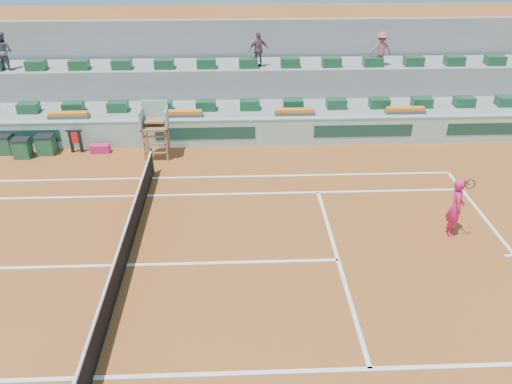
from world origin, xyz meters
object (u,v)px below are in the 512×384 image
Objects in this scene: player_bag at (100,149)px; umpire_chair at (155,122)px; drink_cooler_a at (46,144)px; tennis_player at (456,207)px.

umpire_chair reaches higher than player_bag.
drink_cooler_a is at bearing 174.72° from umpire_chair.
player_bag is 2.94m from umpire_chair.
drink_cooler_a is (-2.27, -0.01, 0.24)m from player_bag.
player_bag is 0.36× the size of tennis_player.
umpire_chair is 2.86× the size of drink_cooler_a.
player_bag is at bearing 169.91° from umpire_chair.
drink_cooler_a reaches higher than player_bag.
tennis_player reaches higher than drink_cooler_a.
umpire_chair is at bearing -10.09° from player_bag.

